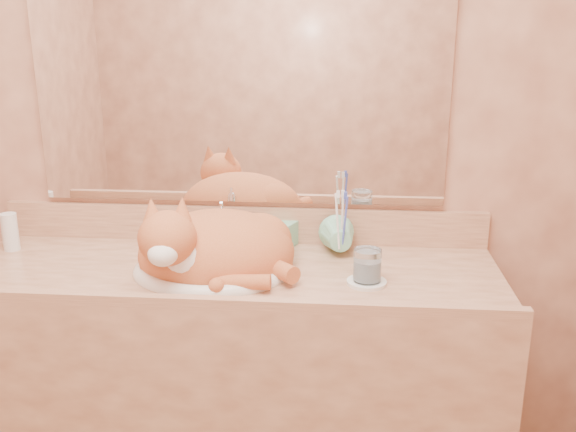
# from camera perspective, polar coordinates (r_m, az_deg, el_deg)

# --- Properties ---
(wall_back) EXTENTS (2.40, 0.02, 2.50)m
(wall_back) POSITION_cam_1_polar(r_m,az_deg,el_deg) (2.06, -4.27, 8.40)
(wall_back) COLOR #955A43
(wall_back) RESTS_ON ground
(vanity_counter) EXTENTS (1.60, 0.55, 0.85)m
(vanity_counter) POSITION_cam_1_polar(r_m,az_deg,el_deg) (2.10, -4.97, -15.67)
(vanity_counter) COLOR #935D42
(vanity_counter) RESTS_ON floor
(mirror) EXTENTS (1.30, 0.02, 0.80)m
(mirror) POSITION_cam_1_polar(r_m,az_deg,el_deg) (2.04, -4.41, 12.24)
(mirror) COLOR white
(mirror) RESTS_ON wall_back
(sink_basin) EXTENTS (0.48, 0.41, 0.14)m
(sink_basin) POSITION_cam_1_polar(r_m,az_deg,el_deg) (1.87, -6.89, -3.03)
(sink_basin) COLOR white
(sink_basin) RESTS_ON vanity_counter
(faucet) EXTENTS (0.07, 0.11, 0.15)m
(faucet) POSITION_cam_1_polar(r_m,az_deg,el_deg) (2.03, -5.93, -1.20)
(faucet) COLOR white
(faucet) RESTS_ON vanity_counter
(cat) EXTENTS (0.53, 0.47, 0.25)m
(cat) POSITION_cam_1_polar(r_m,az_deg,el_deg) (1.87, -6.84, -2.67)
(cat) COLOR #B45229
(cat) RESTS_ON sink_basin
(soap_dispenser) EXTENTS (0.11, 0.11, 0.18)m
(soap_dispenser) POSITION_cam_1_polar(r_m,az_deg,el_deg) (2.02, -1.51, -0.84)
(soap_dispenser) COLOR #7FCBA5
(soap_dispenser) RESTS_ON vanity_counter
(toothbrush_cup) EXTENTS (0.13, 0.13, 0.11)m
(toothbrush_cup) POSITION_cam_1_polar(r_m,az_deg,el_deg) (1.97, 4.72, -2.44)
(toothbrush_cup) COLOR #7FCBA5
(toothbrush_cup) RESTS_ON vanity_counter
(toothbrushes) EXTENTS (0.04, 0.04, 0.22)m
(toothbrushes) POSITION_cam_1_polar(r_m,az_deg,el_deg) (1.95, 4.78, -0.27)
(toothbrushes) COLOR white
(toothbrushes) RESTS_ON toothbrush_cup
(saucer) EXTENTS (0.11, 0.11, 0.01)m
(saucer) POSITION_cam_1_polar(r_m,az_deg,el_deg) (1.82, 7.01, -5.86)
(saucer) COLOR white
(saucer) RESTS_ON vanity_counter
(water_glass) EXTENTS (0.08, 0.08, 0.09)m
(water_glass) POSITION_cam_1_polar(r_m,az_deg,el_deg) (1.80, 7.06, -4.37)
(water_glass) COLOR silver
(water_glass) RESTS_ON saucer
(lotion_bottle) EXTENTS (0.05, 0.05, 0.12)m
(lotion_bottle) POSITION_cam_1_polar(r_m,az_deg,el_deg) (2.23, -23.47, -1.30)
(lotion_bottle) COLOR white
(lotion_bottle) RESTS_ON vanity_counter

